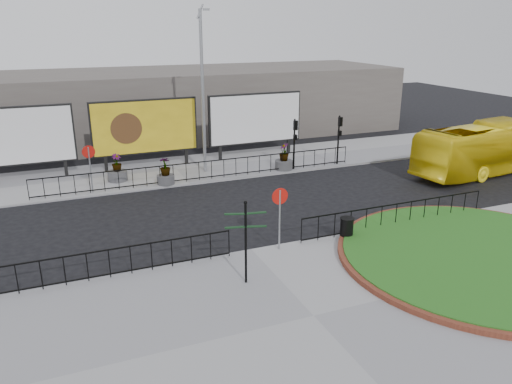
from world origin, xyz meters
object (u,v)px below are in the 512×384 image
fingerpost_sign (246,234)px  billboard_mid (145,127)px  bus (490,148)px  planter_b (166,174)px  lamp_post (203,90)px  planter_c (284,160)px  planter_a (117,172)px  litter_bin (347,229)px

fingerpost_sign → billboard_mid: bearing=109.9°
fingerpost_sign → bus: bearing=40.0°
planter_b → lamp_post: bearing=30.6°
planter_b → billboard_mid: bearing=94.8°
billboard_mid → lamp_post: lamp_post is taller
lamp_post → planter_c: (4.41, -1.46, -4.14)m
planter_c → planter_b: bearing=-178.9°
fingerpost_sign → planter_a: fingerpost_sign is taller
lamp_post → planter_b: (-2.71, -1.60, -4.15)m
planter_a → planter_c: 9.55m
lamp_post → billboard_mid: bearing=146.7°
fingerpost_sign → planter_b: 11.80m
lamp_post → litter_bin: 12.58m
lamp_post → planter_c: lamp_post is taller
fingerpost_sign → planter_b: size_ratio=1.96×
bus → planter_a: 21.46m
bus → planter_b: (-18.21, 4.59, -0.81)m
planter_b → litter_bin: bearing=-63.1°
billboard_mid → planter_a: size_ratio=4.11×
billboard_mid → planter_a: bearing=-135.7°
billboard_mid → bus: (18.51, -8.16, -1.11)m
lamp_post → fingerpost_sign: lamp_post is taller
bus → planter_a: size_ratio=7.06×
planter_b → planter_c: bearing=1.1°
litter_bin → planter_b: (-5.08, 10.00, 0.09)m
bus → planter_b: size_ratio=7.18×
bus → planter_c: (-11.09, 4.73, -0.80)m
billboard_mid → planter_b: (0.30, -3.57, -1.92)m
billboard_mid → planter_a: (-2.02, -1.97, -1.97)m
fingerpost_sign → litter_bin: size_ratio=3.15×
bus → planter_c: 12.08m
fingerpost_sign → lamp_post: bearing=97.3°
lamp_post → bus: bearing=-21.8°
fingerpost_sign → planter_b: (-0.08, 11.74, -1.20)m
litter_bin → lamp_post: bearing=101.6°
litter_bin → planter_c: 10.35m
billboard_mid → lamp_post: bearing=-33.3°
planter_a → planter_c: size_ratio=0.96×
billboard_mid → planter_c: bearing=-24.8°
lamp_post → litter_bin: size_ratio=10.01×
billboard_mid → litter_bin: size_ratio=6.72×
billboard_mid → litter_bin: (5.38, -13.57, -2.01)m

